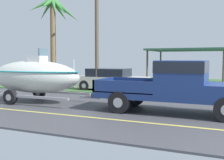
# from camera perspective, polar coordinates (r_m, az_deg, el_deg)

# --- Properties ---
(ground) EXTENTS (36.00, 22.00, 0.11)m
(ground) POSITION_cam_1_polar(r_m,az_deg,el_deg) (18.37, 21.42, -2.10)
(ground) COLOR #424247
(pickup_truck_towing) EXTENTS (5.73, 1.98, 1.91)m
(pickup_truck_towing) POSITION_cam_1_polar(r_m,az_deg,el_deg) (10.16, 14.16, -0.90)
(pickup_truck_towing) COLOR navy
(pickup_truck_towing) RESTS_ON ground
(boat_on_trailer) EXTENTS (6.02, 2.18, 2.43)m
(boat_on_trailer) POSITION_cam_1_polar(r_m,az_deg,el_deg) (13.01, -16.01, 0.72)
(boat_on_trailer) COLOR gray
(boat_on_trailer) RESTS_ON ground
(parked_sedan_near) EXTENTS (4.41, 1.82, 1.38)m
(parked_sedan_near) POSITION_cam_1_polar(r_m,az_deg,el_deg) (17.02, -0.17, 0.02)
(parked_sedan_near) COLOR beige
(parked_sedan_near) RESTS_ON ground
(carport_awning) EXTENTS (6.01, 4.81, 2.78)m
(carport_awning) POSITION_cam_1_polar(r_m,az_deg,el_deg) (23.08, 15.50, 5.89)
(carport_awning) COLOR #4C4238
(carport_awning) RESTS_ON ground
(palm_tree_near_left) EXTENTS (2.81, 3.18, 6.14)m
(palm_tree_near_left) POSITION_cam_1_polar(r_m,az_deg,el_deg) (18.95, -11.93, 12.61)
(palm_tree_near_left) COLOR brown
(palm_tree_near_left) RESTS_ON ground
(utility_pole) EXTENTS (0.24, 1.80, 7.29)m
(utility_pole) POSITION_cam_1_polar(r_m,az_deg,el_deg) (16.71, -3.16, 10.65)
(utility_pole) COLOR brown
(utility_pole) RESTS_ON ground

